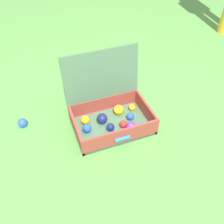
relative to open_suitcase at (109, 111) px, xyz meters
name	(u,v)px	position (x,y,z in m)	size (l,w,h in m)	color
ground_plane	(111,128)	(-0.01, -0.07, -0.12)	(16.00, 16.00, 0.00)	#569342
open_suitcase	(109,111)	(0.00, 0.00, 0.00)	(0.57, 0.46, 0.52)	#4C7051
stray_ball_on_grass	(22,123)	(-0.63, 0.19, -0.08)	(0.07, 0.07, 0.07)	blue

